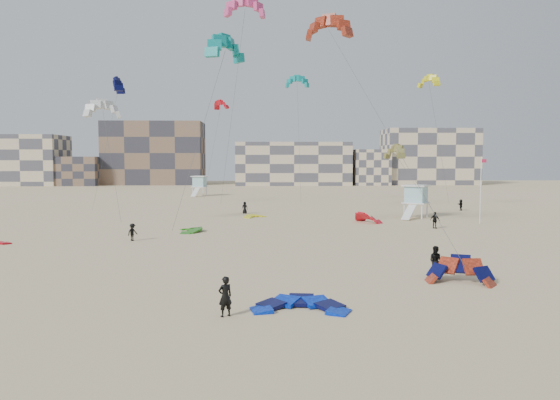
{
  "coord_description": "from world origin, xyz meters",
  "views": [
    {
      "loc": [
        1.74,
        -26.12,
        7.26
      ],
      "look_at": [
        2.7,
        6.0,
        4.86
      ],
      "focal_mm": 35.0,
      "sensor_mm": 36.0,
      "label": 1
    }
  ],
  "objects_px": {
    "kite_ground_blue": "(300,309)",
    "kitesurfer_main": "(225,296)",
    "kite_ground_orange": "(460,283)",
    "lifeguard_tower_near": "(416,201)"
  },
  "relations": [
    {
      "from": "kite_ground_blue",
      "to": "kite_ground_orange",
      "type": "height_order",
      "value": "kite_ground_orange"
    },
    {
      "from": "kite_ground_orange",
      "to": "lifeguard_tower_near",
      "type": "xyz_separation_m",
      "value": [
        7.43,
        35.81,
        2.03
      ]
    },
    {
      "from": "kitesurfer_main",
      "to": "lifeguard_tower_near",
      "type": "relative_size",
      "value": 0.31
    },
    {
      "from": "kite_ground_blue",
      "to": "kitesurfer_main",
      "type": "bearing_deg",
      "value": -156.56
    },
    {
      "from": "kitesurfer_main",
      "to": "kite_ground_orange",
      "type": "bearing_deg",
      "value": 175.29
    },
    {
      "from": "kite_ground_orange",
      "to": "lifeguard_tower_near",
      "type": "height_order",
      "value": "lifeguard_tower_near"
    },
    {
      "from": "kitesurfer_main",
      "to": "lifeguard_tower_near",
      "type": "height_order",
      "value": "lifeguard_tower_near"
    },
    {
      "from": "kitesurfer_main",
      "to": "lifeguard_tower_near",
      "type": "xyz_separation_m",
      "value": [
        20.72,
        42.2,
        1.09
      ]
    },
    {
      "from": "kite_ground_blue",
      "to": "kitesurfer_main",
      "type": "relative_size",
      "value": 2.33
    },
    {
      "from": "kite_ground_blue",
      "to": "kite_ground_orange",
      "type": "bearing_deg",
      "value": 35.07
    }
  ]
}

